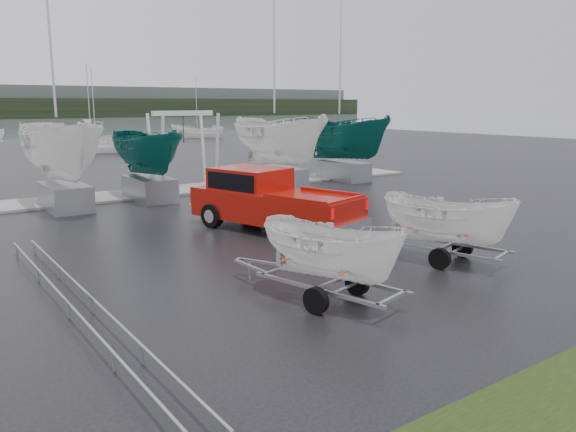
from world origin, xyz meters
The scene contains 15 objects.
ground_plane centered at (0.00, 0.00, 0.00)m, with size 120.00×120.00×0.00m, color black.
dock centered at (0.00, 13.00, 0.05)m, with size 30.00×3.00×0.12m, color #979791.
pickup_truck centered at (-1.10, 2.79, 1.14)m, with size 3.94×6.93×2.19m.
trailer_hitched centered at (0.78, -3.77, 2.44)m, with size 2.12×3.79×4.48m.
trailer_parked centered at (-4.05, -4.47, 2.35)m, with size 2.03×3.78×4.31m.
boat_hoist centered at (0.42, 13.00, 2.67)m, with size 3.30×2.18×4.12m.
keelboat_0 centered at (-6.10, 11.00, 4.38)m, with size 2.75×3.20×10.93m.
keelboat_1 centered at (-2.24, 11.20, 3.53)m, with size 2.24×3.20×7.05m.
keelboat_2 centered at (5.06, 11.00, 4.47)m, with size 2.81×3.20×10.99m.
keelboat_3 centered at (9.86, 11.30, 4.29)m, with size 2.70×3.20×10.87m.
mast_rack_0 centered at (-9.00, 1.00, 0.35)m, with size 0.56×6.50×0.06m.
mast_rack_1 centered at (-9.00, -5.00, 0.35)m, with size 0.56×6.50×0.06m.
moored_boat_2 centered at (5.03, 44.24, 0.01)m, with size 3.15×3.12×11.12m.
moored_boat_3 centered at (21.39, 54.52, 0.00)m, with size 3.83×3.82×11.57m.
moored_boat_6 centered at (3.05, 38.85, 0.01)m, with size 3.20×3.17×11.18m.
Camera 1 is at (-11.91, -13.98, 4.50)m, focal length 35.00 mm.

